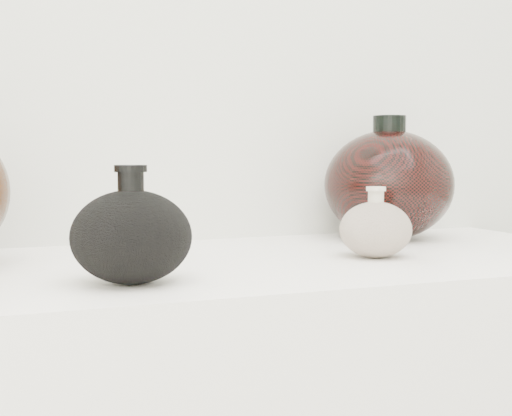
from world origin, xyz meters
name	(u,v)px	position (x,y,z in m)	size (l,w,h in m)	color
black_gourd_vase	(131,236)	(-0.17, 0.82, 0.95)	(0.15, 0.15, 0.14)	black
cream_gourd_vase	(376,229)	(0.20, 0.90, 0.94)	(0.12, 0.12, 0.10)	beige
right_round_pot	(389,184)	(0.33, 1.08, 1.00)	(0.25, 0.25, 0.21)	black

